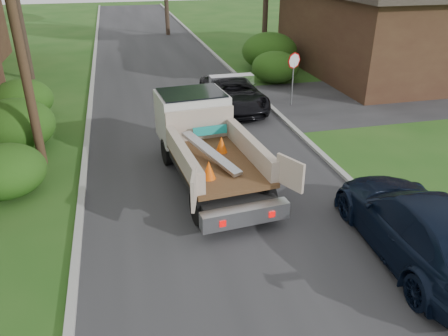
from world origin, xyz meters
TOP-DOWN VIEW (x-y plane):
  - ground at (0.00, 0.00)m, footprint 120.00×120.00m
  - road at (0.00, 10.00)m, footprint 8.00×90.00m
  - side_street at (12.00, 9.00)m, footprint 16.00×7.00m
  - curb_left at (-4.10, 10.00)m, footprint 0.20×90.00m
  - curb_right at (4.10, 10.00)m, footprint 0.20×90.00m
  - stop_sign at (5.20, 9.00)m, footprint 0.71×0.32m
  - utility_pole at (-5.48, 4.98)m, footprint 2.42×1.25m
  - house_right at (13.00, 14.00)m, footprint 9.72×12.96m
  - hedge_left_a at (-6.20, 3.00)m, footprint 2.34×2.34m
  - hedge_left_b at (-6.50, 6.50)m, footprint 2.86×2.86m
  - hedge_left_c at (-6.80, 10.00)m, footprint 2.60×2.60m
  - hedge_right_a at (5.80, 13.00)m, footprint 2.60×2.60m
  - hedge_right_b at (6.50, 16.00)m, footprint 3.38×3.38m
  - flatbed_truck at (-0.27, 3.18)m, footprint 3.12×6.44m
  - black_pickup at (2.40, 9.21)m, footprint 2.38×5.14m
  - navy_suv at (3.80, -2.50)m, footprint 2.64×5.74m

SIDE VIEW (x-z plane):
  - ground at x=0.00m, z-range 0.00..0.00m
  - road at x=0.00m, z-range -0.01..0.01m
  - side_street at x=12.00m, z-range 0.00..0.02m
  - curb_left at x=-4.10m, z-range 0.00..0.12m
  - curb_right at x=4.10m, z-range 0.00..0.12m
  - black_pickup at x=2.40m, z-range 0.00..1.43m
  - hedge_left_a at x=-6.20m, z-range 0.00..1.53m
  - navy_suv at x=3.80m, z-range 0.00..1.63m
  - hedge_left_c at x=-6.80m, z-range 0.00..1.70m
  - hedge_right_a at x=5.80m, z-range 0.00..1.70m
  - hedge_left_b at x=-6.50m, z-range 0.00..1.87m
  - hedge_right_b at x=6.50m, z-range 0.00..2.21m
  - flatbed_truck at x=-0.27m, z-range 0.10..2.47m
  - stop_sign at x=5.20m, z-range 0.54..3.02m
  - house_right at x=13.00m, z-range 0.06..6.26m
  - utility_pole at x=-5.48m, z-range 0.17..10.17m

